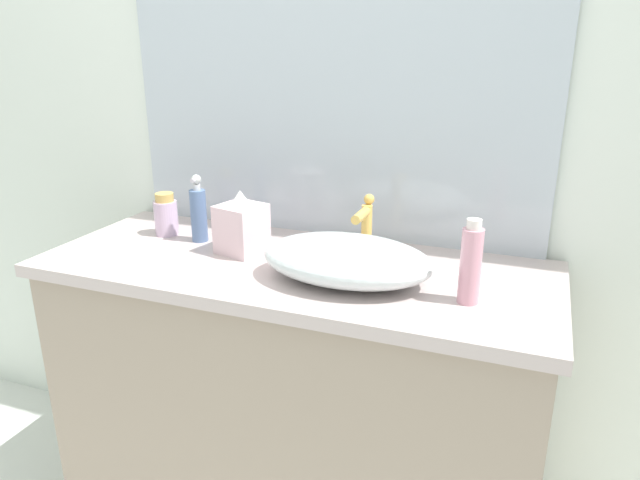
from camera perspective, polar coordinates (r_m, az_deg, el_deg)
name	(u,v)px	position (r m, az deg, el deg)	size (l,w,h in m)	color
bathroom_wall_rear	(297,78)	(1.74, -2.27, 15.54)	(6.00, 0.06, 2.60)	silver
vanity_counter	(295,404)	(1.71, -2.43, -15.70)	(1.33, 0.54, 0.86)	gray
wall_mirror_panel	(330,58)	(1.66, 0.95, 17.37)	(1.22, 0.01, 1.00)	#B2BCC6
sink_basin	(347,260)	(1.39, 2.61, -1.93)	(0.42, 0.26, 0.11)	silver
faucet	(365,223)	(1.51, 4.45, 1.63)	(0.03, 0.13, 0.17)	#DEAC50
soap_dispenser	(199,213)	(1.69, -11.79, 2.62)	(0.05, 0.05, 0.19)	slate
lotion_bottle	(471,264)	(1.30, 14.51, -2.29)	(0.05, 0.05, 0.19)	pink
perfume_bottle	(166,215)	(1.78, -14.83, 2.35)	(0.07, 0.07, 0.13)	#CCADCB
tissue_box	(241,226)	(1.58, -7.69, 1.36)	(0.14, 0.14, 0.17)	beige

